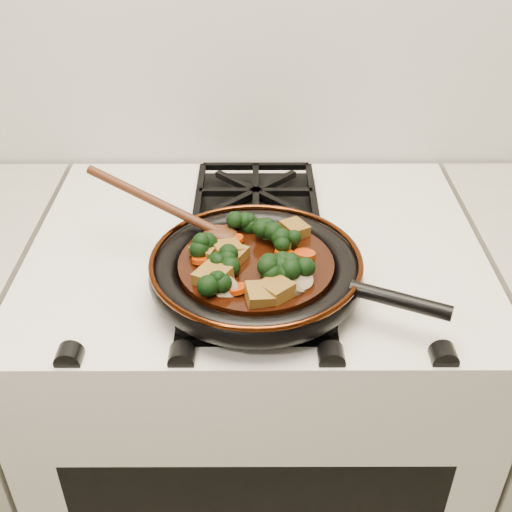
{
  "coord_description": "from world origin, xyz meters",
  "views": [
    {
      "loc": [
        -0.0,
        0.79,
        1.5
      ],
      "look_at": [
        -0.0,
        1.55,
        0.97
      ],
      "focal_mm": 45.0,
      "sensor_mm": 36.0,
      "label": 1
    }
  ],
  "objects": [
    {
      "name": "tofu_cube_1",
      "position": [
        -0.05,
        1.53,
        0.97
      ],
      "size": [
        0.05,
        0.05,
        0.02
      ],
      "primitive_type": "cube",
      "rotation": [
        0.01,
        0.05,
        2.7
      ],
      "color": "brown",
      "rests_on": "braising_sauce"
    },
    {
      "name": "broccoli_floret_6",
      "position": [
        0.03,
        1.52,
        0.97
      ],
      "size": [
        0.07,
        0.07,
        0.06
      ],
      "primitive_type": null,
      "rotation": [
        0.02,
        -0.01,
        1.68
      ],
      "color": "black",
      "rests_on": "braising_sauce"
    },
    {
      "name": "mushroom_slice_1",
      "position": [
        -0.04,
        1.48,
        0.97
      ],
      "size": [
        0.03,
        0.03,
        0.03
      ],
      "primitive_type": "cylinder",
      "rotation": [
        0.73,
        0.0,
        0.0
      ],
      "color": "brown",
      "rests_on": "braising_sauce"
    },
    {
      "name": "burner_grate_back",
      "position": [
        0.0,
        1.83,
        0.91
      ],
      "size": [
        0.23,
        0.23,
        0.03
      ],
      "primitive_type": null,
      "color": "black",
      "rests_on": "stove"
    },
    {
      "name": "carrot_coin_5",
      "position": [
        -0.08,
        1.55,
        0.96
      ],
      "size": [
        0.03,
        0.03,
        0.02
      ],
      "primitive_type": "cylinder",
      "rotation": [
        -0.28,
        -0.04,
        0.0
      ],
      "color": "#A22B04",
      "rests_on": "braising_sauce"
    },
    {
      "name": "braising_sauce",
      "position": [
        -0.0,
        1.55,
        0.95
      ],
      "size": [
        0.23,
        0.23,
        0.02
      ],
      "primitive_type": "cylinder",
      "color": "black",
      "rests_on": "skillet"
    },
    {
      "name": "wooden_spoon",
      "position": [
        -0.11,
        1.65,
        0.98
      ],
      "size": [
        0.15,
        0.08,
        0.24
      ],
      "rotation": [
        0.0,
        0.0,
        2.79
      ],
      "color": "#421F0E",
      "rests_on": "braising_sauce"
    },
    {
      "name": "mushroom_slice_0",
      "position": [
        0.06,
        1.5,
        0.97
      ],
      "size": [
        0.04,
        0.04,
        0.02
      ],
      "primitive_type": "cylinder",
      "rotation": [
        0.47,
        0.0,
        0.3
      ],
      "color": "brown",
      "rests_on": "braising_sauce"
    },
    {
      "name": "stove",
      "position": [
        0.0,
        1.69,
        0.45
      ],
      "size": [
        0.76,
        0.6,
        0.9
      ],
      "primitive_type": "cube",
      "color": "silver",
      "rests_on": "ground"
    },
    {
      "name": "broccoli_floret_2",
      "position": [
        0.06,
        1.52,
        0.97
      ],
      "size": [
        0.09,
        0.09,
        0.06
      ],
      "primitive_type": null,
      "rotation": [
        -0.2,
        0.05,
        2.51
      ],
      "color": "black",
      "rests_on": "braising_sauce"
    },
    {
      "name": "mushroom_slice_2",
      "position": [
        0.05,
        1.49,
        0.97
      ],
      "size": [
        0.04,
        0.04,
        0.03
      ],
      "primitive_type": "cylinder",
      "rotation": [
        0.61,
        0.0,
        1.85
      ],
      "color": "brown",
      "rests_on": "braising_sauce"
    },
    {
      "name": "tofu_cube_3",
      "position": [
        -0.08,
        1.58,
        0.97
      ],
      "size": [
        0.05,
        0.05,
        0.02
      ],
      "primitive_type": "cube",
      "rotation": [
        -0.12,
        -0.02,
        2.67
      ],
      "color": "brown",
      "rests_on": "braising_sauce"
    },
    {
      "name": "tofu_cube_6",
      "position": [
        0.0,
        1.47,
        0.97
      ],
      "size": [
        0.05,
        0.05,
        0.03
      ],
      "primitive_type": "cube",
      "rotation": [
        0.09,
        0.1,
        0.2
      ],
      "color": "brown",
      "rests_on": "braising_sauce"
    },
    {
      "name": "broccoli_floret_7",
      "position": [
        0.03,
        1.51,
        0.97
      ],
      "size": [
        0.08,
        0.08,
        0.06
      ],
      "primitive_type": null,
      "rotation": [
        -0.06,
        -0.12,
        2.75
      ],
      "color": "black",
      "rests_on": "braising_sauce"
    },
    {
      "name": "broccoli_floret_3",
      "position": [
        0.02,
        1.62,
        0.97
      ],
      "size": [
        0.08,
        0.08,
        0.06
      ],
      "primitive_type": null,
      "rotation": [
        0.01,
        -0.05,
        2.02
      ],
      "color": "black",
      "rests_on": "braising_sauce"
    },
    {
      "name": "carrot_coin_0",
      "position": [
        0.04,
        1.57,
        0.96
      ],
      "size": [
        0.03,
        0.03,
        0.02
      ],
      "primitive_type": "cylinder",
      "rotation": [
        -0.09,
        0.21,
        0.0
      ],
      "color": "#A22B04",
      "rests_on": "braising_sauce"
    },
    {
      "name": "broccoli_floret_5",
      "position": [
        -0.02,
        1.65,
        0.97
      ],
      "size": [
        0.07,
        0.07,
        0.05
      ],
      "primitive_type": null,
      "rotation": [
        -0.04,
        0.02,
        3.05
      ],
      "color": "black",
      "rests_on": "braising_sauce"
    },
    {
      "name": "carrot_coin_2",
      "position": [
        0.07,
        1.57,
        0.96
      ],
      "size": [
        0.03,
        0.03,
        0.01
      ],
      "primitive_type": "cylinder",
      "rotation": [
        -0.17,
        0.08,
        0.0
      ],
      "color": "#A22B04",
      "rests_on": "braising_sauce"
    },
    {
      "name": "tofu_cube_0",
      "position": [
        -0.06,
        1.5,
        0.97
      ],
      "size": [
        0.06,
        0.06,
        0.03
      ],
      "primitive_type": "cube",
      "rotation": [
        -0.04,
        0.08,
        2.57
      ],
      "color": "brown",
      "rests_on": "braising_sauce"
    },
    {
      "name": "tofu_cube_7",
      "position": [
        -0.03,
        1.56,
        0.97
      ],
      "size": [
        0.05,
        0.05,
        0.02
      ],
      "primitive_type": "cube",
      "rotation": [
        -0.02,
        0.02,
        2.64
      ],
      "color": "brown",
      "rests_on": "braising_sauce"
    },
    {
      "name": "carrot_coin_1",
      "position": [
        -0.03,
        1.61,
        0.96
      ],
      "size": [
        0.03,
        0.03,
        0.01
      ],
      "primitive_type": "cylinder",
      "rotation": [
        -0.03,
        -0.19,
        0.0
      ],
      "color": "#A22B04",
      "rests_on": "braising_sauce"
    },
    {
      "name": "tofu_cube_4",
      "position": [
        0.03,
        1.48,
        0.97
      ],
      "size": [
        0.06,
        0.06,
        0.03
      ],
      "primitive_type": "cube",
      "rotation": [
        -0.04,
        0.07,
        2.27
      ],
      "color": "brown",
      "rests_on": "braising_sauce"
    },
    {
      "name": "tofu_cube_2",
      "position": [
        0.03,
        1.52,
        0.97
      ],
      "size": [
        0.04,
        0.04,
        0.02
      ],
      "primitive_type": "cube",
      "rotation": [
        -0.05,
        -0.03,
        1.67
      ],
      "color": "brown",
      "rests_on": "braising_sauce"
    },
    {
      "name": "broccoli_floret_1",
      "position": [
        -0.05,
        1.53,
        0.97
      ],
      "size": [
        0.09,
        0.08,
        0.06
      ],
      "primitive_type": null,
      "rotation": [
        -0.01,
        -0.19,
        0.53
      ],
      "color": "black",
      "rests_on": "braising_sauce"
    },
    {
      "name": "tofu_cube_5",
      "position": [
        0.06,
        1.63,
        0.97
      ],
      "size": [
        0.05,
        0.05,
        0.02
      ],
      "primitive_type": "cube",
      "rotation": [
        0.06,
        -0.01,
        2.13
      ],
      "color": "brown",
      "rests_on": "braising_sauce"
    },
    {
      "name": "carrot_coin_3",
      "position": [
        -0.03,
        1.48,
        0.96
      ],
      "size": [
        0.03,
        0.03,
        0.02
      ],
      "primitive_type": "cylinder",
      "rotation": [
        -0.19,
        -0.22,
        0.0
      ],
      "color": "#A22B04",
      "rests_on": "braising_sauce"
    },
    {
      "name": "tofu_cube_8",
      "position": [
        -0.04,
        1.57,
        0.97
      ],
      "size": [
        0.05,
        0.05,
        0.03
      ],
      "primitive_type": "cube",
      "rotation": [
        -0.08,
        0.09,
        0.37
      ],
      "color": "brown",
      "rests_on": "braising_sauce"
    },
    {
      "name": "broccoli_floret_4",
      "position": [
        -0.06,
        1.48,
        0.97
      ],
      "size": [
        0.08,
        0.08,
        0.07
      ],
      "primitive_type": null,
      "rotation": [
        -0.16,
        0.21,
        1.23
      ],
      "color": "black",
      "rests_on": "braising_sauce"
    },
    {
      "name": "broccoli_floret_8",
      "position": [
        0.05,
        1.58,
        0.97
      ],
      "size": [
        0.08,
        0.09,
        0.07
      ],
      "primitive_type": null,
      "rotation": [
        0.17,
        0.02,
        2.63
      ],
      "color": "black",
      "rests_on": "braising_sauce"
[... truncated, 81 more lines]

